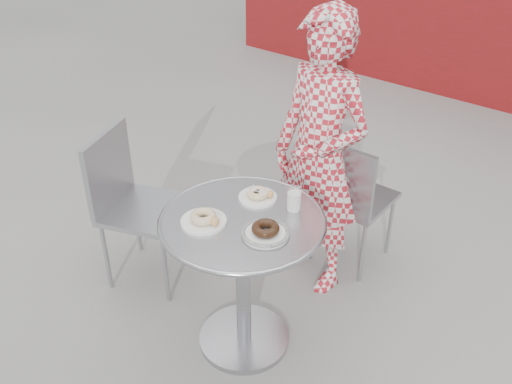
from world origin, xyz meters
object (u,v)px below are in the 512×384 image
Objects in this scene: plate_far at (258,195)px; milk_cup at (294,200)px; seated_person at (319,157)px; plate_checker at (266,232)px; chair_left at (147,236)px; chair_far at (351,222)px; bistro_table at (243,252)px; plate_near at (204,219)px.

milk_cup reaches higher than plate_far.
plate_checker is at bearing -67.61° from seated_person.
chair_far is at bearing -64.49° from chair_left.
bistro_table is at bearing -79.93° from seated_person.
plate_near is at bearing -127.17° from chair_left.
chair_left is 4.96× the size of plate_far.
chair_far reaches higher than bistro_table.
chair_left is 1.05m from seated_person.
chair_left is 4.28× the size of plate_checker.
plate_far is 0.28m from plate_checker.
bistro_table is 0.92× the size of chair_far.
chair_left is at bearing -171.11° from plate_far.
plate_checker is at bearing 20.76° from plate_near.
chair_left is (-0.75, 0.06, -0.30)m from bistro_table.
milk_cup is at bearing 94.56° from plate_checker.
bistro_table is at bearing 85.91° from chair_far.
chair_left reaches higher than bistro_table.
chair_far reaches higher than plate_far.
plate_near is 0.27m from plate_checker.
plate_checker is at bearing -10.44° from bistro_table.
chair_far is at bearing 86.53° from bistro_table.
plate_checker is (0.90, -0.09, 0.49)m from chair_left.
chair_far reaches higher than plate_checker.
bistro_table is 0.49× the size of seated_person.
bistro_table is at bearing -115.63° from chair_left.
plate_near is at bearing 80.38° from chair_far.
chair_far is 7.73× the size of milk_cup.
milk_cup is (0.13, 0.20, 0.23)m from bistro_table.
chair_left is at bearing -133.46° from seated_person.
chair_far is 0.53× the size of seated_person.
bistro_table is 0.81m from chair_left.
plate_checker is (0.20, -0.20, -0.00)m from plate_far.
plate_checker is (0.15, -0.03, 0.20)m from bistro_table.
plate_checker is (0.26, 0.10, -0.00)m from plate_near.
chair_far is at bearing 81.01° from plate_near.
seated_person is at bearing 87.28° from plate_far.
seated_person reaches higher than chair_far.
plate_far is (-0.02, -0.47, -0.00)m from seated_person.
milk_cup reaches higher than bistro_table.
chair_left is 4.41× the size of plate_near.
chair_left is at bearing 163.72° from plate_near.
plate_near is at bearing -101.43° from plate_far.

